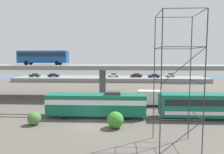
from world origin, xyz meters
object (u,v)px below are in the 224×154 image
scaffolding_tower (177,77)px  parked_car_0 (137,75)px  service_truck_west (154,98)px  parked_car_2 (53,75)px  parked_car_3 (154,76)px  train_locomotive (91,103)px  transit_bus_on_overpass (43,56)px  parked_car_5 (170,75)px  parked_car_6 (35,75)px  parked_car_4 (136,75)px  parked_car_1 (113,75)px

scaffolding_tower → parked_car_0: (0.63, 63.24, -5.05)m
service_truck_west → parked_car_2: parked_car_2 is taller
parked_car_0 → parked_car_3: (6.59, -4.05, 0.00)m
train_locomotive → scaffolding_tower: scaffolding_tower is taller
transit_bus_on_overpass → parked_car_2: size_ratio=2.65×
parked_car_2 → parked_car_5: bearing=3.6°
parked_car_5 → parked_car_6: size_ratio=0.94×
train_locomotive → parked_car_4: (10.69, 50.01, 0.19)m
service_truck_west → scaffolding_tower: (-0.63, -18.17, 5.80)m
scaffolding_tower → service_truck_west: bearing=88.0°
parked_car_0 → parked_car_5: size_ratio=1.06×
transit_bus_on_overpass → parked_car_1: (15.67, 34.47, -7.39)m
scaffolding_tower → parked_car_6: scaffolding_tower is taller
parked_car_5 → parked_car_6: same height
parked_car_1 → parked_car_2: (-24.77, -1.23, -0.00)m
service_truck_west → scaffolding_tower: scaffolding_tower is taller
transit_bus_on_overpass → service_truck_west: (25.34, -8.86, -8.14)m
parked_car_3 → parked_car_6: (-48.73, 0.77, -0.00)m
parked_car_6 → transit_bus_on_overpass: bearing=117.0°
parked_car_3 → transit_bus_on_overpass: bearing=45.2°
transit_bus_on_overpass → parked_car_3: 45.92m
train_locomotive → parked_car_3: bearing=-109.9°
scaffolding_tower → parked_car_4: size_ratio=2.99×
parked_car_3 → parked_car_5: same height
service_truck_west → parked_car_4: parked_car_4 is taller
parked_car_3 → parked_car_5: size_ratio=1.15×
parked_car_6 → parked_car_3: bearing=179.1°
scaffolding_tower → parked_car_2: bearing=119.3°
train_locomotive → transit_bus_on_overpass: transit_bus_on_overpass is taller
parked_car_1 → parked_car_4: same height
parked_car_3 → parked_car_0: bearing=-31.6°
transit_bus_on_overpass → parked_car_3: transit_bus_on_overpass is taller
scaffolding_tower → parked_car_1: (-9.05, 61.49, -5.05)m
service_truck_west → parked_car_3: bearing=80.9°
parked_car_1 → parked_car_6: same height
train_locomotive → parked_car_6: (-31.02, 49.82, 0.19)m
parked_car_3 → service_truck_west: bearing=80.9°
train_locomotive → parked_car_2: (-23.32, 50.12, 0.19)m
parked_car_0 → parked_car_1: same height
transit_bus_on_overpass → parked_car_4: size_ratio=2.57×
parked_car_1 → parked_car_4: (9.24, -1.33, -0.00)m
parked_car_1 → parked_car_3: bearing=171.9°
parked_car_4 → parked_car_5: bearing=12.4°
transit_bus_on_overpass → parked_car_5: (39.30, 36.30, -7.40)m
train_locomotive → transit_bus_on_overpass: size_ratio=1.37×
service_truck_west → parked_car_2: size_ratio=1.50×
parked_car_3 → parked_car_1: bearing=-8.1°
train_locomotive → transit_bus_on_overpass: 23.33m
transit_bus_on_overpass → scaffolding_tower: (24.71, -27.02, -2.34)m
parked_car_2 → parked_car_6: size_ratio=1.05×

